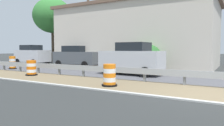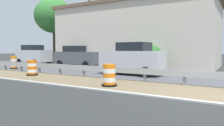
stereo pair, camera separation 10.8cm
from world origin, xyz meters
TOP-DOWN VIEW (x-y plane):
  - ground_plane at (0.00, 0.00)m, footprint 160.00×160.00m
  - median_dirt_strip at (0.42, 0.00)m, footprint 3.24×120.00m
  - far_lane_asphalt at (5.49, 0.00)m, footprint 6.90×120.00m
  - curb_near_edge at (-1.30, 0.00)m, footprint 0.20×120.00m
  - traffic_barrel_nearest at (-0.20, 4.24)m, footprint 0.72×0.72m
  - traffic_barrel_close at (0.68, 10.67)m, footprint 0.75×0.75m
  - traffic_barrel_far at (2.92, 15.86)m, footprint 0.64×0.64m
  - car_trailing_near_lane at (7.37, 12.39)m, footprint 2.09×4.78m
  - car_distant_a at (7.42, 18.87)m, footprint 2.15×4.18m
  - car_distant_b at (4.33, 5.26)m, footprint 2.07×4.24m
  - roadside_shop_near at (11.58, 8.08)m, footprint 8.70×15.33m
  - utility_pole_near at (8.53, 11.93)m, footprint 0.24×1.80m
  - bush_roadside at (6.77, 5.19)m, footprint 2.38×2.38m
  - tree_roadside at (10.54, 18.86)m, footprint 4.69×4.69m

SIDE VIEW (x-z plane):
  - ground_plane at x=0.00m, z-range 0.00..0.00m
  - far_lane_asphalt at x=5.49m, z-range 0.00..0.00m
  - median_dirt_strip at x=0.42m, z-range 0.00..0.01m
  - curb_near_edge at x=-1.30m, z-range -0.05..0.06m
  - traffic_barrel_close at x=0.68m, z-range -0.05..0.93m
  - traffic_barrel_nearest at x=-0.20m, z-range -0.05..0.96m
  - traffic_barrel_far at x=2.92m, z-range -0.05..1.05m
  - car_trailing_near_lane at x=7.37m, z-range 0.00..2.02m
  - bush_roadside at x=6.77m, z-range 0.00..2.10m
  - car_distant_b at x=4.33m, z-range 0.00..2.13m
  - car_distant_a at x=7.42m, z-range 0.00..2.15m
  - roadside_shop_near at x=11.58m, z-range 0.01..6.03m
  - utility_pole_near at x=8.53m, z-range 0.16..8.47m
  - tree_roadside at x=10.54m, z-range 1.82..9.73m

